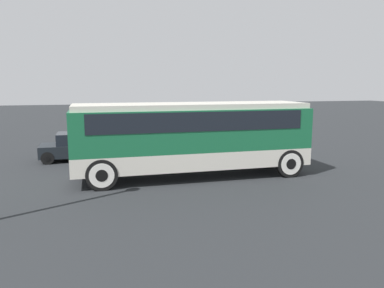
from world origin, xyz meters
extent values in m
plane|color=#26282B|center=(0.00, 0.00, 0.00)|extent=(120.00, 120.00, 0.00)
cube|color=silver|center=(0.00, 0.00, 0.86)|extent=(9.81, 2.56, 0.72)
cube|color=#19663D|center=(0.00, 0.00, 2.06)|extent=(9.81, 2.56, 1.68)
cube|color=black|center=(0.00, 0.00, 2.47)|extent=(8.64, 2.60, 0.76)
cube|color=beige|center=(0.00, 0.00, 3.01)|extent=(9.62, 2.36, 0.22)
cube|color=#19663D|center=(4.76, 0.00, 1.82)|extent=(0.36, 2.46, 1.92)
cylinder|color=black|center=(3.96, -1.17, 0.59)|extent=(1.18, 0.28, 1.18)
cylinder|color=silver|center=(3.96, -1.17, 0.59)|extent=(0.92, 0.30, 0.92)
cylinder|color=black|center=(3.96, -1.17, 0.59)|extent=(0.45, 0.32, 0.45)
cylinder|color=black|center=(3.96, 1.17, 0.59)|extent=(1.18, 0.28, 1.18)
cylinder|color=silver|center=(3.96, 1.17, 0.59)|extent=(0.92, 0.30, 0.92)
cylinder|color=black|center=(3.96, 1.17, 0.59)|extent=(0.45, 0.32, 0.45)
cylinder|color=black|center=(-3.78, -1.17, 0.59)|extent=(1.18, 0.28, 1.18)
cylinder|color=silver|center=(-3.78, -1.17, 0.59)|extent=(0.92, 0.30, 0.92)
cylinder|color=black|center=(-3.78, -1.17, 0.59)|extent=(0.45, 0.32, 0.45)
cylinder|color=black|center=(-3.78, 1.17, 0.59)|extent=(1.18, 0.28, 1.18)
cylinder|color=silver|center=(-3.78, 1.17, 0.59)|extent=(0.92, 0.30, 0.92)
cylinder|color=black|center=(-3.78, 1.17, 0.59)|extent=(0.45, 0.32, 0.45)
cube|color=#7A6B5B|center=(0.87, 9.02, 0.56)|extent=(4.41, 1.77, 0.66)
cube|color=black|center=(0.69, 9.02, 1.14)|extent=(2.29, 1.59, 0.51)
cylinder|color=black|center=(2.64, 8.22, 0.31)|extent=(0.62, 0.22, 0.62)
cylinder|color=black|center=(2.64, 8.22, 0.31)|extent=(0.24, 0.26, 0.24)
cylinder|color=black|center=(2.64, 9.81, 0.31)|extent=(0.62, 0.22, 0.62)
cylinder|color=black|center=(2.64, 9.81, 0.31)|extent=(0.24, 0.26, 0.24)
cylinder|color=black|center=(-0.90, 8.22, 0.31)|extent=(0.62, 0.22, 0.62)
cylinder|color=black|center=(-0.90, 8.22, 0.31)|extent=(0.24, 0.26, 0.24)
cylinder|color=black|center=(-0.90, 9.81, 0.31)|extent=(0.62, 0.22, 0.62)
cylinder|color=black|center=(-0.90, 9.81, 0.31)|extent=(0.24, 0.26, 0.24)
cube|color=silver|center=(2.37, 5.23, 0.55)|extent=(4.16, 1.80, 0.62)
cube|color=black|center=(2.20, 5.23, 1.13)|extent=(2.16, 1.62, 0.54)
cylinder|color=black|center=(3.99, 4.42, 0.32)|extent=(0.65, 0.22, 0.65)
cylinder|color=black|center=(3.99, 4.42, 0.32)|extent=(0.25, 0.26, 0.25)
cylinder|color=black|center=(3.99, 6.04, 0.32)|extent=(0.65, 0.22, 0.65)
cylinder|color=black|center=(3.99, 6.04, 0.32)|extent=(0.25, 0.26, 0.25)
cylinder|color=black|center=(0.74, 4.42, 0.32)|extent=(0.65, 0.22, 0.65)
cylinder|color=black|center=(0.74, 4.42, 0.32)|extent=(0.25, 0.26, 0.25)
cylinder|color=black|center=(0.74, 6.04, 0.32)|extent=(0.65, 0.22, 0.65)
cylinder|color=black|center=(0.74, 6.04, 0.32)|extent=(0.25, 0.26, 0.25)
cube|color=black|center=(-4.53, 5.00, 0.54)|extent=(4.27, 1.80, 0.61)
cube|color=black|center=(-4.71, 5.00, 1.13)|extent=(2.22, 1.62, 0.58)
cylinder|color=black|center=(-2.84, 4.19, 0.31)|extent=(0.63, 0.22, 0.63)
cylinder|color=black|center=(-2.84, 4.19, 0.31)|extent=(0.24, 0.26, 0.24)
cylinder|color=black|center=(-2.84, 5.81, 0.31)|extent=(0.63, 0.22, 0.63)
cylinder|color=black|center=(-2.84, 5.81, 0.31)|extent=(0.24, 0.26, 0.24)
cylinder|color=black|center=(-6.23, 4.19, 0.31)|extent=(0.63, 0.22, 0.63)
cylinder|color=black|center=(-6.23, 4.19, 0.31)|extent=(0.24, 0.26, 0.24)
cylinder|color=black|center=(-6.23, 5.81, 0.31)|extent=(0.63, 0.22, 0.63)
cylinder|color=black|center=(-6.23, 5.81, 0.31)|extent=(0.24, 0.26, 0.24)
camera|label=1|loc=(-4.05, -15.06, 3.92)|focal=35.00mm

